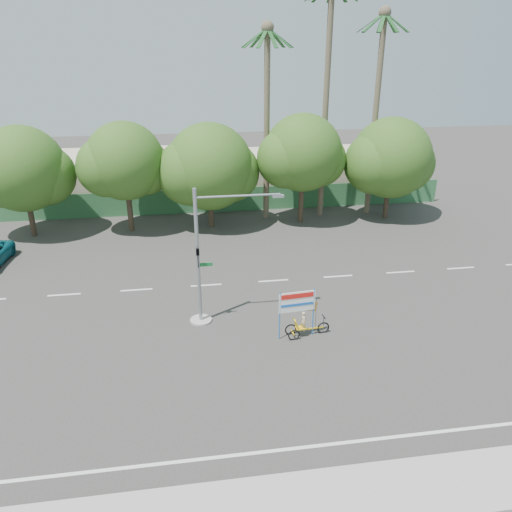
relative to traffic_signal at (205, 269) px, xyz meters
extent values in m
plane|color=#33302D|center=(2.20, -3.98, -2.92)|extent=(120.00, 120.00, 0.00)
cube|color=gray|center=(2.20, -11.48, -2.86)|extent=(50.00, 2.40, 0.12)
cube|color=#336B3D|center=(2.20, 17.52, -1.92)|extent=(38.00, 0.08, 2.00)
cube|color=beige|center=(-7.80, 22.02, -0.92)|extent=(12.00, 8.00, 4.00)
cube|color=beige|center=(10.20, 22.02, -1.12)|extent=(14.00, 8.00, 3.60)
cylinder|color=#473828|center=(-11.80, 14.02, -1.16)|extent=(0.40, 0.40, 3.52)
sphere|color=#224C16|center=(-11.80, 14.02, 2.04)|extent=(6.00, 6.00, 6.00)
sphere|color=#224C16|center=(-10.45, 14.32, 1.48)|extent=(4.32, 4.32, 4.32)
sphere|color=#224C16|center=(-13.15, 13.77, 1.72)|extent=(4.56, 4.56, 4.56)
cylinder|color=#473828|center=(-4.80, 14.02, -1.05)|extent=(0.40, 0.40, 3.74)
sphere|color=#224C16|center=(-4.80, 14.02, 2.35)|extent=(5.60, 5.60, 5.60)
sphere|color=#224C16|center=(-3.54, 14.32, 1.76)|extent=(4.03, 4.03, 4.03)
sphere|color=#224C16|center=(-6.06, 13.77, 2.01)|extent=(4.26, 4.26, 4.26)
cylinder|color=#473828|center=(1.20, 14.02, -1.27)|extent=(0.40, 0.40, 3.30)
sphere|color=#224C16|center=(1.20, 14.02, 1.73)|extent=(6.40, 6.40, 6.40)
sphere|color=#224C16|center=(2.64, 14.32, 1.21)|extent=(4.61, 4.61, 4.61)
sphere|color=#224C16|center=(-0.24, 13.77, 1.43)|extent=(4.86, 4.86, 4.86)
cylinder|color=#473828|center=(8.20, 14.02, -0.98)|extent=(0.40, 0.40, 3.87)
sphere|color=#224C16|center=(8.20, 14.02, 2.54)|extent=(5.80, 5.80, 5.80)
sphere|color=#224C16|center=(9.50, 14.32, 1.92)|extent=(4.18, 4.18, 4.18)
sphere|color=#224C16|center=(6.89, 13.77, 2.19)|extent=(4.41, 4.41, 4.41)
cylinder|color=#473828|center=(15.20, 14.02, -1.20)|extent=(0.40, 0.40, 3.43)
sphere|color=#224C16|center=(15.20, 14.02, 1.92)|extent=(6.20, 6.20, 6.20)
sphere|color=#224C16|center=(16.59, 14.32, 1.37)|extent=(4.46, 4.46, 4.46)
sphere|color=#224C16|center=(13.80, 13.77, 1.61)|extent=(4.71, 4.71, 4.71)
cylinder|color=#70604C|center=(10.20, 15.52, 5.58)|extent=(0.44, 0.44, 17.00)
cylinder|color=#70604C|center=(14.20, 15.52, 4.58)|extent=(0.44, 0.44, 15.00)
sphere|color=#70604C|center=(14.20, 15.52, 12.08)|extent=(0.90, 0.90, 0.90)
cube|color=#1C4C21|center=(15.14, 15.52, 11.42)|extent=(1.91, 0.28, 1.36)
cube|color=#1C4C21|center=(14.92, 16.12, 11.42)|extent=(1.65, 1.44, 1.36)
cube|color=#1C4C21|center=(14.36, 16.44, 11.42)|extent=(0.61, 1.93, 1.36)
cube|color=#1C4C21|center=(13.73, 16.33, 11.42)|extent=(1.20, 1.80, 1.36)
cube|color=#1C4C21|center=(13.31, 15.84, 11.42)|extent=(1.89, 0.92, 1.36)
cube|color=#1C4C21|center=(13.31, 15.19, 11.42)|extent=(1.89, 0.92, 1.36)
cube|color=#1C4C21|center=(13.73, 14.70, 11.42)|extent=(1.20, 1.80, 1.36)
cube|color=#1C4C21|center=(14.36, 14.59, 11.42)|extent=(0.61, 1.93, 1.36)
cube|color=#1C4C21|center=(14.92, 14.91, 11.42)|extent=(1.65, 1.44, 1.36)
cylinder|color=#70604C|center=(5.70, 15.52, 4.08)|extent=(0.44, 0.44, 14.00)
sphere|color=#70604C|center=(5.70, 15.52, 11.08)|extent=(0.90, 0.90, 0.90)
cube|color=#1C4C21|center=(6.64, 15.52, 10.42)|extent=(1.91, 0.28, 1.36)
cube|color=#1C4C21|center=(6.42, 16.12, 10.42)|extent=(1.65, 1.44, 1.36)
cube|color=#1C4C21|center=(5.86, 16.44, 10.42)|extent=(0.61, 1.93, 1.36)
cube|color=#1C4C21|center=(5.23, 16.33, 10.42)|extent=(1.20, 1.80, 1.36)
cube|color=#1C4C21|center=(4.81, 15.84, 10.42)|extent=(1.89, 0.92, 1.36)
cube|color=#1C4C21|center=(4.81, 15.19, 10.42)|extent=(1.89, 0.92, 1.36)
cube|color=#1C4C21|center=(5.23, 14.70, 10.42)|extent=(1.20, 1.80, 1.36)
cube|color=#1C4C21|center=(5.86, 14.59, 10.42)|extent=(0.61, 1.93, 1.36)
cube|color=#1C4C21|center=(6.42, 14.91, 10.42)|extent=(1.65, 1.44, 1.36)
cylinder|color=gray|center=(-0.30, 0.02, -2.87)|extent=(1.10, 1.10, 0.10)
cylinder|color=gray|center=(-0.30, 0.02, 0.58)|extent=(0.18, 0.18, 7.00)
cylinder|color=gray|center=(1.70, 0.02, 3.63)|extent=(4.00, 0.10, 0.10)
cube|color=gray|center=(3.60, 0.02, 3.53)|extent=(0.55, 0.20, 0.12)
imported|color=black|center=(-0.30, -0.20, 0.68)|extent=(0.16, 0.20, 1.00)
cube|color=#14662D|center=(0.05, 0.02, 0.23)|extent=(0.70, 0.04, 0.18)
torus|color=black|center=(5.57, -2.00, -2.64)|extent=(0.64, 0.13, 0.63)
torus|color=black|center=(3.97, -1.88, -2.66)|extent=(0.59, 0.12, 0.59)
torus|color=black|center=(4.01, -2.40, -2.66)|extent=(0.59, 0.12, 0.59)
cube|color=yellow|center=(4.78, -2.07, -2.58)|extent=(1.58, 0.20, 0.06)
cube|color=yellow|center=(3.99, -2.14, -2.64)|extent=(0.11, 0.56, 0.05)
cube|color=yellow|center=(4.41, -2.11, -2.45)|extent=(0.50, 0.43, 0.06)
cube|color=yellow|center=(4.16, -2.13, -2.19)|extent=(0.25, 0.41, 0.50)
cylinder|color=black|center=(5.57, -2.00, -2.27)|extent=(0.03, 0.03, 0.51)
cube|color=black|center=(5.57, -2.00, -2.02)|extent=(0.08, 0.42, 0.04)
imported|color=#CCB284|center=(4.55, -2.09, -2.10)|extent=(0.27, 0.39, 1.01)
cylinder|color=blue|center=(3.34, -2.20, -1.66)|extent=(0.06, 0.06, 2.52)
cylinder|color=blue|center=(5.01, -2.05, -1.66)|extent=(0.06, 0.06, 2.52)
cube|color=white|center=(4.17, -2.13, -1.01)|extent=(1.77, 0.21, 1.02)
cube|color=red|center=(4.18, -2.16, -0.68)|extent=(1.58, 0.16, 0.24)
cube|color=blue|center=(4.18, -2.16, -1.15)|extent=(1.58, 0.16, 0.13)
cylinder|color=black|center=(5.15, -2.04, -1.94)|extent=(0.02, 0.02, 1.96)
cube|color=red|center=(4.82, -2.07, -1.34)|extent=(0.82, 0.09, 0.61)
camera|label=1|loc=(-0.80, -22.21, 10.31)|focal=35.00mm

